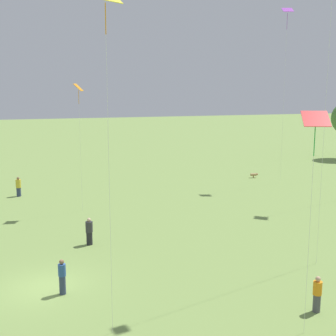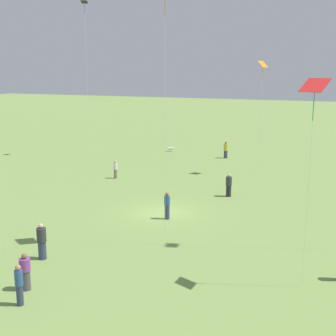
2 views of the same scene
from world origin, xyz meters
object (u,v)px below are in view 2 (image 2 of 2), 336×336
object	(u,v)px
person_9	(115,169)
person_8	(25,272)
person_11	(167,206)
kite_5	(263,69)
person_2	(229,185)
kite_7	(85,16)
person_0	(226,150)
person_5	(42,242)
kite_1	(315,91)
person_6	(19,285)
dog_0	(171,149)

from	to	relation	value
person_9	person_8	bearing A→B (deg)	-39.44
person_11	kite_5	world-z (taller)	kite_5
person_11	person_2	bearing A→B (deg)	-32.19
person_8	kite_7	world-z (taller)	kite_7
person_0	person_2	world-z (taller)	person_0
person_5	kite_1	world-z (taller)	kite_1
person_5	kite_5	world-z (taller)	kite_5
person_9	kite_5	xyz separation A→B (m)	(-6.50, 11.22, 8.61)
person_5	person_6	size ratio (longest dim) A/B	1.07
kite_1	dog_0	world-z (taller)	kite_1
person_0	dog_0	xyz separation A→B (m)	(-1.47, -7.06, -0.53)
person_2	kite_5	size ratio (longest dim) A/B	0.17
person_9	kite_1	world-z (taller)	kite_1
person_2	person_8	xyz separation A→B (m)	(18.29, -3.79, -0.05)
kite_7	person_8	bearing A→B (deg)	143.77
person_9	person_6	bearing A→B (deg)	-38.76
person_5	person_9	bearing A→B (deg)	-50.40
person_2	person_6	xyz separation A→B (m)	(19.48, -3.09, 0.03)
person_2	person_5	xyz separation A→B (m)	(15.26, -5.29, 0.06)
person_0	dog_0	world-z (taller)	person_0
person_5	person_11	distance (m)	9.03
person_8	person_9	distance (m)	21.33
person_2	kite_5	world-z (taller)	kite_5
kite_7	person_2	bearing A→B (deg)	177.43
dog_0	person_11	bearing A→B (deg)	3.71
kite_5	kite_7	xyz separation A→B (m)	(-1.89, -19.31, 5.46)
person_2	kite_1	bearing A→B (deg)	45.79
kite_1	person_9	bearing A→B (deg)	-153.88
person_5	kite_1	size ratio (longest dim) A/B	0.21
person_0	kite_7	size ratio (longest dim) A/B	0.11
person_0	person_9	xyz separation A→B (m)	(13.10, -6.15, -0.07)
kite_7	dog_0	distance (m)	17.34
kite_5	kite_7	world-z (taller)	kite_7
person_5	person_2	bearing A→B (deg)	-87.46
person_2	kite_7	world-z (taller)	kite_7
person_5	person_6	world-z (taller)	person_5
person_0	person_9	distance (m)	14.47
kite_1	kite_7	distance (m)	35.70
person_8	kite_7	distance (m)	35.21
person_8	person_0	bearing A→B (deg)	62.41
person_0	person_11	world-z (taller)	person_0
person_2	kite_1	distance (m)	16.93
person_0	person_2	bearing A→B (deg)	84.20
person_2	person_11	distance (m)	7.13
kite_5	kite_7	distance (m)	20.15
person_0	person_9	world-z (taller)	person_0
person_5	kite_1	bearing A→B (deg)	-149.21
person_0	kite_5	xyz separation A→B (m)	(6.60, 5.07, 8.54)
person_11	kite_1	size ratio (longest dim) A/B	0.20
person_0	kite_1	bearing A→B (deg)	89.70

